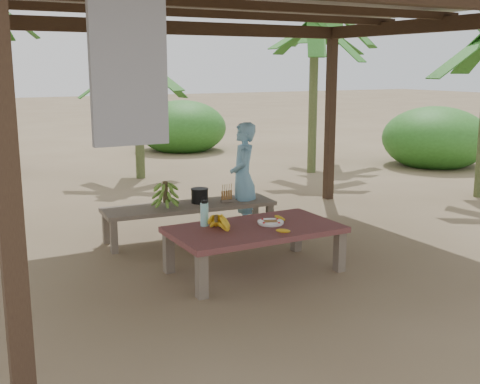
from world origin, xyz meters
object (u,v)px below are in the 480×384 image
woman (243,178)px  work_table (255,233)px  water_flask (204,214)px  cooking_pot (200,196)px  plate (271,223)px  ripe_banana_bunch (216,222)px  bench (190,209)px

woman → work_table: bearing=3.1°
water_flask → cooking_pot: 1.34m
work_table → plate: (0.21, 0.02, 0.08)m
plate → woman: (0.48, 1.49, 0.21)m
work_table → cooking_pot: 1.54m
ripe_banana_bunch → cooking_pot: (0.48, 1.45, -0.04)m
work_table → water_flask: 0.57m
plate → woman: bearing=72.3°
work_table → bench: work_table is taller
work_table → cooking_pot: size_ratio=8.39×
bench → woman: woman is taller
bench → plate: size_ratio=7.88×
bench → ripe_banana_bunch: size_ratio=7.92×
work_table → woman: 1.68m
plate → cooking_pot: bearing=95.6°
water_flask → woman: 1.66m
work_table → plate: 0.23m
work_table → water_flask: size_ratio=5.57×
bench → plate: plate is taller
ripe_banana_bunch → woman: 1.80m
ripe_banana_bunch → cooking_pot: 1.52m
woman → ripe_banana_bunch: bearing=-10.2°
plate → woman: size_ratio=0.19×
cooking_pot → woman: (0.62, -0.03, 0.19)m
bench → work_table: bearing=-81.9°
plate → cooking_pot: size_ratio=1.33×
bench → water_flask: size_ratio=6.94×
woman → water_flask: bearing=-15.6°
woman → plate: bearing=9.9°
bench → plate: bearing=-73.9°
cooking_pot → woman: woman is taller
ripe_banana_bunch → water_flask: water_flask is taller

